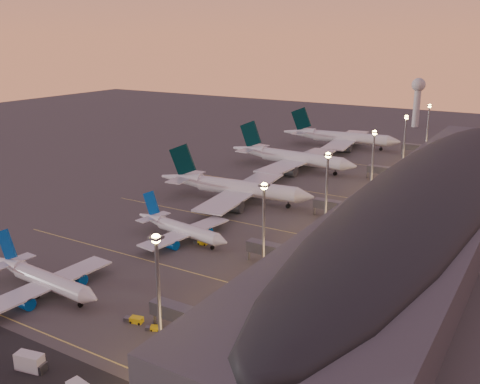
% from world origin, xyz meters
% --- Properties ---
extents(ground, '(700.00, 700.00, 0.00)m').
position_xyz_m(ground, '(0.00, 0.00, 0.00)').
color(ground, '#454240').
extents(airliner_narrow_south, '(38.35, 34.25, 13.71)m').
position_xyz_m(airliner_narrow_south, '(-6.54, -32.48, 3.54)').
color(airliner_narrow_south, silver).
rests_on(airliner_narrow_south, ground).
extents(airliner_narrow_north, '(36.91, 33.25, 13.18)m').
position_xyz_m(airliner_narrow_north, '(0.67, 12.55, 3.41)').
color(airliner_narrow_north, silver).
rests_on(airliner_narrow_north, ground).
extents(airliner_wide_near, '(62.62, 57.39, 20.03)m').
position_xyz_m(airliner_wide_near, '(-6.42, 54.36, 5.16)').
color(airliner_wide_near, silver).
rests_on(airliner_wide_near, ground).
extents(airliner_wide_mid, '(64.43, 58.71, 20.62)m').
position_xyz_m(airliner_wide_mid, '(-10.04, 110.51, 5.31)').
color(airliner_wide_mid, silver).
rests_on(airliner_wide_mid, ground).
extents(airliner_wide_far, '(65.46, 59.97, 20.94)m').
position_xyz_m(airliner_wide_far, '(-8.83, 169.37, 5.39)').
color(airliner_wide_far, silver).
rests_on(airliner_wide_far, ground).
extents(terminal_building, '(56.35, 255.00, 17.46)m').
position_xyz_m(terminal_building, '(61.84, 72.47, 8.78)').
color(terminal_building, '#48484D').
rests_on(terminal_building, ground).
extents(light_masts, '(2.20, 217.20, 25.90)m').
position_xyz_m(light_masts, '(36.00, 65.00, 17.55)').
color(light_masts, slate).
rests_on(light_masts, ground).
extents(radar_tower, '(9.00, 9.00, 32.50)m').
position_xyz_m(radar_tower, '(10.00, 260.00, 21.87)').
color(radar_tower, silver).
rests_on(radar_tower, ground).
extents(lane_markings, '(90.00, 180.36, 0.00)m').
position_xyz_m(lane_markings, '(0.00, 40.00, 0.01)').
color(lane_markings, '#D8C659').
rests_on(lane_markings, ground).
extents(baggage_tug_a, '(4.45, 2.56, 1.25)m').
position_xyz_m(baggage_tug_a, '(21.74, -31.78, 0.57)').
color(baggage_tug_a, yellow).
rests_on(baggage_tug_a, ground).
extents(baggage_tug_b, '(3.43, 2.54, 0.96)m').
position_xyz_m(baggage_tug_b, '(27.43, -32.13, 0.44)').
color(baggage_tug_b, yellow).
rests_on(baggage_tug_b, ground).
extents(baggage_tug_c, '(4.37, 2.33, 1.24)m').
position_xyz_m(baggage_tug_c, '(8.14, 12.52, 0.57)').
color(baggage_tug_c, yellow).
rests_on(baggage_tug_c, ground).
extents(catering_truck_a, '(6.21, 3.42, 3.30)m').
position_xyz_m(catering_truck_a, '(17.17, -54.66, 1.54)').
color(catering_truck_a, silver).
rests_on(catering_truck_a, ground).
extents(baggage_tug_d, '(1.55, 3.22, 0.94)m').
position_xyz_m(baggage_tug_d, '(30.47, -13.43, 0.43)').
color(baggage_tug_d, yellow).
rests_on(baggage_tug_d, ground).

